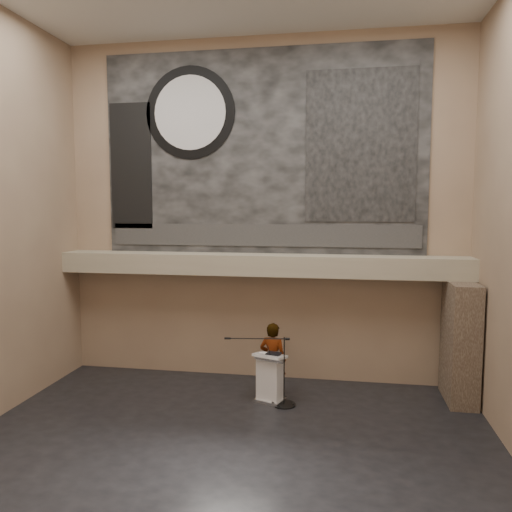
# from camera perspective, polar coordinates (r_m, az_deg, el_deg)

# --- Properties ---
(floor) EXTENTS (10.00, 10.00, 0.00)m
(floor) POSITION_cam_1_polar(r_m,az_deg,el_deg) (9.65, -3.44, -21.26)
(floor) COLOR black
(floor) RESTS_ON ground
(wall_back) EXTENTS (10.00, 0.02, 8.50)m
(wall_back) POSITION_cam_1_polar(r_m,az_deg,el_deg) (12.53, 0.62, 5.15)
(wall_back) COLOR #876D56
(wall_back) RESTS_ON floor
(wall_front) EXTENTS (10.00, 0.02, 8.50)m
(wall_front) POSITION_cam_1_polar(r_m,az_deg,el_deg) (4.80, -14.68, 3.98)
(wall_front) COLOR #876D56
(wall_front) RESTS_ON floor
(soffit) EXTENTS (10.00, 0.80, 0.50)m
(soffit) POSITION_cam_1_polar(r_m,az_deg,el_deg) (12.21, 0.32, -0.98)
(soffit) COLOR gray
(soffit) RESTS_ON wall_back
(sprinkler_left) EXTENTS (0.04, 0.04, 0.06)m
(sprinkler_left) POSITION_cam_1_polar(r_m,az_deg,el_deg) (12.56, -6.95, -2.12)
(sprinkler_left) COLOR #B2893D
(sprinkler_left) RESTS_ON soffit
(sprinkler_right) EXTENTS (0.04, 0.04, 0.06)m
(sprinkler_right) POSITION_cam_1_polar(r_m,az_deg,el_deg) (12.04, 9.24, -2.50)
(sprinkler_right) COLOR #B2893D
(sprinkler_right) RESTS_ON soffit
(banner) EXTENTS (8.00, 0.05, 5.00)m
(banner) POSITION_cam_1_polar(r_m,az_deg,el_deg) (12.56, 0.60, 11.77)
(banner) COLOR black
(banner) RESTS_ON wall_back
(banner_text_strip) EXTENTS (7.76, 0.02, 0.55)m
(banner_text_strip) POSITION_cam_1_polar(r_m,az_deg,el_deg) (12.48, 0.57, 2.39)
(banner_text_strip) COLOR #2B2B2B
(banner_text_strip) RESTS_ON banner
(banner_clock_rim) EXTENTS (2.30, 0.02, 2.30)m
(banner_clock_rim) POSITION_cam_1_polar(r_m,az_deg,el_deg) (13.07, -7.55, 15.92)
(banner_clock_rim) COLOR black
(banner_clock_rim) RESTS_ON banner
(banner_clock_face) EXTENTS (1.84, 0.02, 1.84)m
(banner_clock_face) POSITION_cam_1_polar(r_m,az_deg,el_deg) (13.05, -7.58, 15.93)
(banner_clock_face) COLOR silver
(banner_clock_face) RESTS_ON banner
(banner_building_print) EXTENTS (2.60, 0.02, 3.60)m
(banner_building_print) POSITION_cam_1_polar(r_m,az_deg,el_deg) (12.39, 11.86, 12.20)
(banner_building_print) COLOR black
(banner_building_print) RESTS_ON banner
(banner_brick_print) EXTENTS (1.10, 0.02, 3.20)m
(banner_brick_print) POSITION_cam_1_polar(r_m,az_deg,el_deg) (13.46, -14.09, 9.92)
(banner_brick_print) COLOR black
(banner_brick_print) RESTS_ON banner
(stone_pier) EXTENTS (0.60, 1.40, 2.70)m
(stone_pier) POSITION_cam_1_polar(r_m,az_deg,el_deg) (12.21, 22.31, -9.07)
(stone_pier) COLOR #44352A
(stone_pier) RESTS_ON floor
(lectern) EXTENTS (0.80, 0.68, 1.13)m
(lectern) POSITION_cam_1_polar(r_m,az_deg,el_deg) (11.46, 1.62, -13.77)
(lectern) COLOR silver
(lectern) RESTS_ON floor
(binder) EXTENTS (0.35, 0.31, 0.04)m
(binder) POSITION_cam_1_polar(r_m,az_deg,el_deg) (11.26, 2.02, -11.11)
(binder) COLOR black
(binder) RESTS_ON lectern
(papers) EXTENTS (0.27, 0.33, 0.00)m
(papers) POSITION_cam_1_polar(r_m,az_deg,el_deg) (11.28, 0.96, -11.15)
(papers) COLOR silver
(papers) RESTS_ON lectern
(speaker_person) EXTENTS (0.70, 0.53, 1.73)m
(speaker_person) POSITION_cam_1_polar(r_m,az_deg,el_deg) (11.70, 1.93, -11.76)
(speaker_person) COLOR silver
(speaker_person) RESTS_ON floor
(mic_stand) EXTENTS (1.56, 0.52, 1.53)m
(mic_stand) POSITION_cam_1_polar(r_m,az_deg,el_deg) (11.43, 2.96, -15.52)
(mic_stand) COLOR black
(mic_stand) RESTS_ON floor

